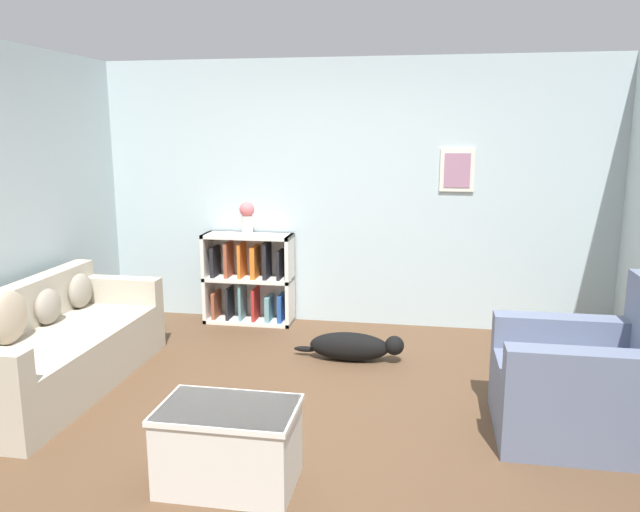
{
  "coord_description": "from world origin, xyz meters",
  "views": [
    {
      "loc": [
        0.74,
        -3.85,
        1.93
      ],
      "look_at": [
        0.0,
        0.4,
        1.05
      ],
      "focal_mm": 35.0,
      "sensor_mm": 36.0,
      "label": 1
    }
  ],
  "objects_px": {
    "bookshelf": "(249,279)",
    "dog": "(353,346)",
    "coffee_table": "(229,444)",
    "recliner_chair": "(592,384)",
    "vase": "(247,216)",
    "couch": "(50,349)"
  },
  "relations": [
    {
      "from": "recliner_chair",
      "to": "vase",
      "type": "height_order",
      "value": "vase"
    },
    {
      "from": "vase",
      "to": "coffee_table",
      "type": "bearing_deg",
      "value": -75.85
    },
    {
      "from": "vase",
      "to": "couch",
      "type": "bearing_deg",
      "value": -118.88
    },
    {
      "from": "recliner_chair",
      "to": "dog",
      "type": "relative_size",
      "value": 1.1
    },
    {
      "from": "recliner_chair",
      "to": "vase",
      "type": "xyz_separation_m",
      "value": [
        -2.81,
        1.95,
        0.73
      ]
    },
    {
      "from": "bookshelf",
      "to": "dog",
      "type": "height_order",
      "value": "bookshelf"
    },
    {
      "from": "recliner_chair",
      "to": "bookshelf",
      "type": "bearing_deg",
      "value": 145.03
    },
    {
      "from": "bookshelf",
      "to": "vase",
      "type": "relative_size",
      "value": 2.82
    },
    {
      "from": "bookshelf",
      "to": "dog",
      "type": "xyz_separation_m",
      "value": [
        1.17,
        -0.91,
        -0.32
      ]
    },
    {
      "from": "coffee_table",
      "to": "dog",
      "type": "relative_size",
      "value": 0.79
    },
    {
      "from": "bookshelf",
      "to": "vase",
      "type": "distance_m",
      "value": 0.65
    },
    {
      "from": "couch",
      "to": "coffee_table",
      "type": "xyz_separation_m",
      "value": [
        1.74,
        -1.04,
        -0.06
      ]
    },
    {
      "from": "couch",
      "to": "dog",
      "type": "height_order",
      "value": "couch"
    },
    {
      "from": "dog",
      "to": "vase",
      "type": "height_order",
      "value": "vase"
    },
    {
      "from": "bookshelf",
      "to": "coffee_table",
      "type": "height_order",
      "value": "bookshelf"
    },
    {
      "from": "bookshelf",
      "to": "recliner_chair",
      "type": "bearing_deg",
      "value": -34.97
    },
    {
      "from": "coffee_table",
      "to": "vase",
      "type": "distance_m",
      "value": 3.09
    },
    {
      "from": "couch",
      "to": "vase",
      "type": "relative_size",
      "value": 6.26
    },
    {
      "from": "coffee_table",
      "to": "recliner_chair",
      "type": "bearing_deg",
      "value": 24.04
    },
    {
      "from": "bookshelf",
      "to": "recliner_chair",
      "type": "xyz_separation_m",
      "value": [
        2.81,
        -1.97,
        -0.09
      ]
    },
    {
      "from": "bookshelf",
      "to": "recliner_chair",
      "type": "height_order",
      "value": "recliner_chair"
    },
    {
      "from": "bookshelf",
      "to": "coffee_table",
      "type": "relative_size",
      "value": 1.21
    }
  ]
}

